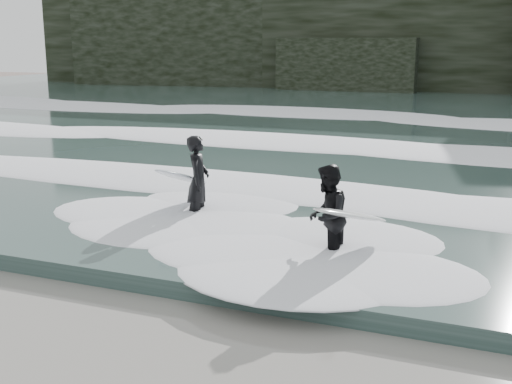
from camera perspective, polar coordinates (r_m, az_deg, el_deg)
sea at (r=34.15m, az=16.09°, el=6.68°), size 90.00×52.00×0.30m
headland at (r=50.92m, az=18.57°, el=13.98°), size 70.00×9.00×10.00m
foam_near at (r=14.60m, az=7.66°, el=-0.11°), size 60.00×3.20×0.20m
foam_mid at (r=21.33m, az=12.36°, el=3.97°), size 60.00×4.00×0.24m
foam_far at (r=30.16m, az=15.30°, el=6.50°), size 60.00×4.80×0.30m
surfer_left at (r=13.31m, az=-5.42°, el=1.06°), size 0.99×2.04×1.88m
surfer_right at (r=10.81m, az=6.58°, el=-2.15°), size 1.40×2.15×1.76m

